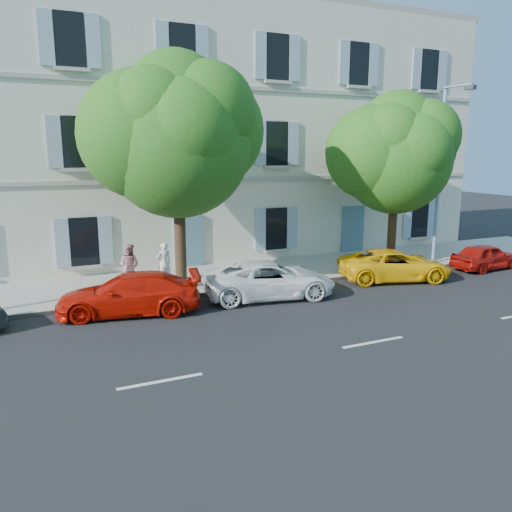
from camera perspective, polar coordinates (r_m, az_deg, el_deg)
name	(u,v)px	position (r m, az deg, el deg)	size (l,w,h in m)	color
ground	(303,303)	(17.64, 5.42, -5.42)	(90.00, 90.00, 0.00)	black
sidewalk	(253,274)	(21.47, -0.38, -2.04)	(36.00, 4.50, 0.15)	#A09E96
kerb	(275,286)	(19.56, 2.16, -3.41)	(36.00, 0.16, 0.16)	#9E998E
building	(208,136)	(26.23, -5.56, 13.47)	(28.00, 7.00, 12.00)	beige
car_red_coupe	(129,294)	(16.83, -14.28, -4.22)	(1.87, 4.61, 1.34)	#BE1105
car_white_coupe	(270,280)	(18.13, 1.57, -2.71)	(2.21, 4.79, 1.33)	white
car_yellow_supercar	(395,265)	(21.38, 15.58, -0.99)	(2.11, 4.57, 1.27)	#FDBA0A
car_red_hatchback	(486,256)	(24.77, 24.76, -0.05)	(1.39, 3.46, 1.18)	#9C0F09
tree_left	(177,144)	(18.51, -9.00, 12.57)	(5.36, 5.36, 8.31)	#3A2819
tree_right	(396,159)	(23.05, 15.70, 10.58)	(4.80, 4.80, 7.39)	#3A2819
street_lamp	(442,166)	(24.10, 20.54, 9.61)	(0.31, 1.68, 7.85)	#7293BF
pedestrian_a	(164,263)	(19.82, -10.46, -0.78)	(0.59, 0.39, 1.62)	silver
pedestrian_b	(129,265)	(19.50, -14.27, -1.05)	(0.82, 0.64, 1.69)	tan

